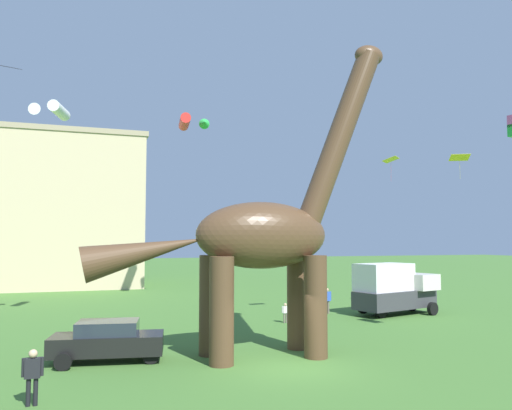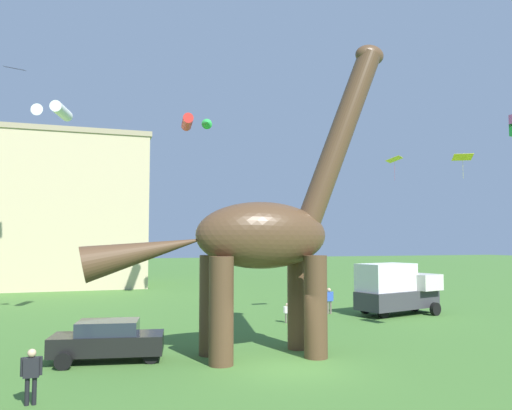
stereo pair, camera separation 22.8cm
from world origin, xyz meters
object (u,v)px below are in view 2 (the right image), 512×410
Objects in this scene: dinosaur_sculpture at (261,235)px; kite_apex at (57,111)px; kite_near_low at (14,68)px; kite_near_high at (314,207)px; person_watching_child at (31,371)px; kite_far_left at (463,157)px; kite_mid_center at (192,122)px; person_strolling_adult at (287,311)px; kite_drifting at (394,159)px; parked_sedan_left at (108,340)px; parked_box_truck at (396,288)px; person_far_spectator at (329,298)px.

dinosaur_sculpture is 15.57m from kite_apex.
kite_near_low is 23.72m from kite_near_high.
person_watching_child is 18.23m from kite_apex.
kite_near_low is at bearing 157.52° from kite_far_left.
kite_far_left is (24.78, 11.42, 9.20)m from person_watching_child.
kite_apex reaches higher than kite_near_high.
kite_near_low reaches higher than kite_mid_center.
kite_drifting is (16.44, 13.99, 11.64)m from person_strolling_adult.
dinosaur_sculpture reaches higher than person_strolling_adult.
kite_apex is 1.07× the size of kite_drifting.
dinosaur_sculpture is 7.21m from parked_sedan_left.
kite_drifting is (32.62, 1.72, -4.73)m from kite_near_low.
kite_apex is (-20.34, 2.57, 10.34)m from parked_box_truck.
kite_apex is at bearing 114.68° from dinosaur_sculpture.
person_strolling_adult is 24.52m from kite_drifting.
kite_apex is at bearing 115.56° from parked_sedan_left.
person_watching_child is 26.83m from kite_mid_center.
kite_drifting reaches higher than person_far_spectator.
parked_sedan_left is 1.98× the size of kite_drifting.
person_strolling_adult is 0.68× the size of person_far_spectator.
person_watching_child is (-2.22, -4.74, 0.14)m from parked_sedan_left.
kite_apex is at bearing 173.07° from kite_far_left.
kite_drifting is (8.76, 13.15, 10.66)m from parked_box_truck.
kite_near_high is at bearing 167.96° from kite_far_left.
person_strolling_adult is at bearing 47.56° from dinosaur_sculpture.
parked_sedan_left is 25.31m from kite_far_left.
kite_mid_center is (-7.34, 8.45, 12.72)m from person_far_spectator.
parked_sedan_left is (-5.87, 1.07, -4.05)m from dinosaur_sculpture.
kite_near_high is at bearing 44.36° from parked_sedan_left.
kite_near_low reaches higher than dinosaur_sculpture.
kite_near_low is 0.57× the size of kite_mid_center.
person_strolling_adult is (9.90, 6.34, -0.14)m from parked_sedan_left.
parked_box_truck is 3.81× the size of person_watching_child.
parked_sedan_left is 25.48m from kite_near_low.
dinosaur_sculpture is 5.62× the size of kite_apex.
dinosaur_sculpture reaches higher than kite_near_high.
kite_drifting is at bearing 40.61° from parked_box_truck.
person_watching_child is 0.70× the size of kite_drifting.
person_watching_child is at bearing -138.72° from kite_drifting.
kite_drifting is (26.34, 20.33, 11.50)m from parked_sedan_left.
kite_near_low is at bearing -63.96° from person_far_spectator.
kite_drifting reaches higher than parked_box_truck.
kite_drifting reaches higher than person_strolling_adult.
person_strolling_adult is 0.70× the size of kite_far_left.
parked_sedan_left is 4.02× the size of person_strolling_adult.
dinosaur_sculpture is at bearing -0.51° from parked_sedan_left.
kite_apex is (-16.49, 0.96, 11.00)m from person_far_spectator.
kite_far_left is (16.17, -10.57, -3.56)m from kite_mid_center.
kite_far_left is at bearing 128.70° from person_far_spectator.
kite_mid_center reaches higher than person_strolling_adult.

